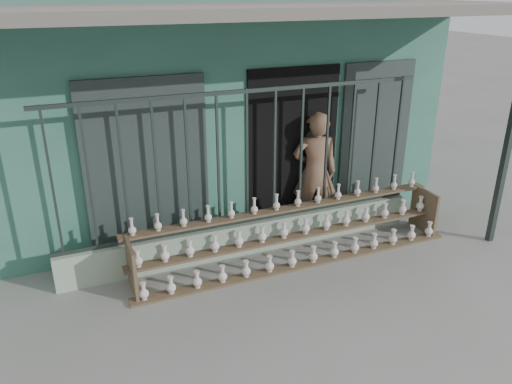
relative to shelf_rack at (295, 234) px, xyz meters
name	(u,v)px	position (x,y,z in m)	size (l,w,h in m)	color
ground	(289,301)	(-0.52, -0.88, -0.36)	(60.00, 60.00, 0.00)	slate
workshop_building	(186,96)	(-0.51, 3.35, 1.26)	(7.40, 6.60, 3.21)	#306654
parapet_wall	(248,237)	(-0.52, 0.42, -0.14)	(5.00, 0.20, 0.45)	#8FA68E
security_fence	(247,159)	(-0.52, 0.42, 0.98)	(5.00, 0.04, 1.80)	#283330
shelf_rack	(295,234)	(0.00, 0.00, 0.00)	(4.50, 0.68, 0.85)	brown
elderly_woman	(315,172)	(0.66, 0.72, 0.53)	(0.66, 0.43, 1.80)	brown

